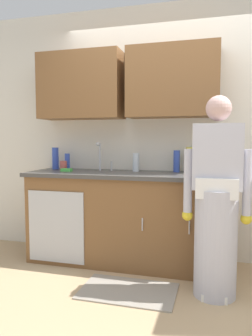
{
  "coord_description": "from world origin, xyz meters",
  "views": [
    {
      "loc": [
        0.38,
        -2.51,
        1.27
      ],
      "look_at": [
        -0.47,
        0.55,
        1.0
      ],
      "focal_mm": 35.04,
      "sensor_mm": 36.0,
      "label": 1
    }
  ],
  "objects_px": {
    "bottle_dish_liquid": "(190,160)",
    "knife_on_counter": "(207,176)",
    "person_at_sink": "(216,212)",
    "cup_by_sink": "(63,166)",
    "bottle_soap": "(177,161)",
    "bottle_water_short": "(136,162)",
    "bottle_cleaner_spray": "(67,162)",
    "sink": "(99,173)",
    "bottle_water_tall": "(55,158)",
    "sponge": "(67,170)"
  },
  "relations": [
    {
      "from": "bottle_dish_liquid",
      "to": "knife_on_counter",
      "type": "xyz_separation_m",
      "value": [
        0.18,
        -0.31,
        -0.13
      ]
    },
    {
      "from": "person_at_sink",
      "to": "cup_by_sink",
      "type": "height_order",
      "value": "person_at_sink"
    },
    {
      "from": "bottle_soap",
      "to": "bottle_dish_liquid",
      "type": "xyz_separation_m",
      "value": [
        0.13,
        -0.01,
        0.02
      ]
    },
    {
      "from": "person_at_sink",
      "to": "bottle_water_short",
      "type": "bearing_deg",
      "value": 141.14
    },
    {
      "from": "bottle_cleaner_spray",
      "to": "cup_by_sink",
      "type": "xyz_separation_m",
      "value": [
        -0.0,
        -0.1,
        -0.04
      ]
    },
    {
      "from": "sink",
      "to": "bottle_water_tall",
      "type": "height_order",
      "value": "sink"
    },
    {
      "from": "bottle_dish_liquid",
      "to": "person_at_sink",
      "type": "bearing_deg",
      "value": -68.91
    },
    {
      "from": "bottle_water_short",
      "to": "bottle_dish_liquid",
      "type": "bearing_deg",
      "value": 3.57
    },
    {
      "from": "bottle_soap",
      "to": "bottle_water_short",
      "type": "height_order",
      "value": "bottle_soap"
    },
    {
      "from": "bottle_water_tall",
      "to": "knife_on_counter",
      "type": "xyz_separation_m",
      "value": [
        1.69,
        -0.29,
        -0.12
      ]
    },
    {
      "from": "bottle_cleaner_spray",
      "to": "cup_by_sink",
      "type": "bearing_deg",
      "value": -90.1
    },
    {
      "from": "knife_on_counter",
      "to": "cup_by_sink",
      "type": "bearing_deg",
      "value": 65.21
    },
    {
      "from": "person_at_sink",
      "to": "bottle_soap",
      "type": "relative_size",
      "value": 7.2
    },
    {
      "from": "bottle_water_short",
      "to": "knife_on_counter",
      "type": "xyz_separation_m",
      "value": [
        0.74,
        -0.28,
        -0.09
      ]
    },
    {
      "from": "person_at_sink",
      "to": "sponge",
      "type": "distance_m",
      "value": 1.63
    },
    {
      "from": "sponge",
      "to": "bottle_dish_liquid",
      "type": "bearing_deg",
      "value": 10.07
    },
    {
      "from": "knife_on_counter",
      "to": "bottle_water_tall",
      "type": "bearing_deg",
      "value": 62.1
    },
    {
      "from": "bottle_soap",
      "to": "person_at_sink",
      "type": "bearing_deg",
      "value": -60.33
    },
    {
      "from": "cup_by_sink",
      "to": "person_at_sink",
      "type": "bearing_deg",
      "value": -19.3
    },
    {
      "from": "bottle_cleaner_spray",
      "to": "bottle_soap",
      "type": "distance_m",
      "value": 1.22
    },
    {
      "from": "sink",
      "to": "bottle_water_short",
      "type": "distance_m",
      "value": 0.41
    },
    {
      "from": "bottle_cleaner_spray",
      "to": "bottle_dish_liquid",
      "type": "xyz_separation_m",
      "value": [
        1.35,
        0.03,
        0.04
      ]
    },
    {
      "from": "knife_on_counter",
      "to": "bottle_water_short",
      "type": "bearing_deg",
      "value": 51.31
    },
    {
      "from": "bottle_water_short",
      "to": "bottle_dish_liquid",
      "type": "height_order",
      "value": "bottle_dish_liquid"
    },
    {
      "from": "bottle_cleaner_spray",
      "to": "bottle_soap",
      "type": "xyz_separation_m",
      "value": [
        1.22,
        0.04,
        0.02
      ]
    },
    {
      "from": "bottle_cleaner_spray",
      "to": "bottle_water_short",
      "type": "relative_size",
      "value": 0.93
    },
    {
      "from": "bottle_soap",
      "to": "bottle_dish_liquid",
      "type": "height_order",
      "value": "bottle_dish_liquid"
    },
    {
      "from": "bottle_cleaner_spray",
      "to": "sponge",
      "type": "height_order",
      "value": "bottle_cleaner_spray"
    },
    {
      "from": "bottle_soap",
      "to": "bottle_water_tall",
      "type": "distance_m",
      "value": 1.37
    },
    {
      "from": "person_at_sink",
      "to": "bottle_water_tall",
      "type": "distance_m",
      "value": 1.93
    },
    {
      "from": "sink",
      "to": "bottle_dish_liquid",
      "type": "relative_size",
      "value": 1.93
    },
    {
      "from": "person_at_sink",
      "to": "sponge",
      "type": "xyz_separation_m",
      "value": [
        -1.54,
        0.48,
        0.26
      ]
    },
    {
      "from": "bottle_soap",
      "to": "bottle_dish_liquid",
      "type": "bearing_deg",
      "value": -3.23
    },
    {
      "from": "person_at_sink",
      "to": "knife_on_counter",
      "type": "distance_m",
      "value": 0.47
    },
    {
      "from": "bottle_soap",
      "to": "cup_by_sink",
      "type": "height_order",
      "value": "bottle_soap"
    },
    {
      "from": "bottle_dish_liquid",
      "to": "knife_on_counter",
      "type": "relative_size",
      "value": 1.08
    },
    {
      "from": "bottle_water_short",
      "to": "bottle_dish_liquid",
      "type": "xyz_separation_m",
      "value": [
        0.56,
        0.03,
        0.03
      ]
    },
    {
      "from": "person_at_sink",
      "to": "knife_on_counter",
      "type": "xyz_separation_m",
      "value": [
        -0.09,
        0.39,
        0.25
      ]
    },
    {
      "from": "bottle_water_short",
      "to": "knife_on_counter",
      "type": "distance_m",
      "value": 0.8
    },
    {
      "from": "sink",
      "to": "knife_on_counter",
      "type": "relative_size",
      "value": 2.08
    },
    {
      "from": "person_at_sink",
      "to": "cup_by_sink",
      "type": "bearing_deg",
      "value": 160.7
    },
    {
      "from": "knife_on_counter",
      "to": "bottle_soap",
      "type": "bearing_deg",
      "value": 26.59
    },
    {
      "from": "bottle_cleaner_spray",
      "to": "knife_on_counter",
      "type": "bearing_deg",
      "value": -10.22
    },
    {
      "from": "bottle_water_tall",
      "to": "knife_on_counter",
      "type": "distance_m",
      "value": 1.71
    },
    {
      "from": "bottle_cleaner_spray",
      "to": "bottle_water_tall",
      "type": "relative_size",
      "value": 0.73
    },
    {
      "from": "person_at_sink",
      "to": "bottle_water_short",
      "type": "xyz_separation_m",
      "value": [
        -0.83,
        0.67,
        0.34
      ]
    },
    {
      "from": "sink",
      "to": "bottle_water_tall",
      "type": "xyz_separation_m",
      "value": [
        -0.58,
        0.15,
        0.14
      ]
    },
    {
      "from": "bottle_water_tall",
      "to": "bottle_cleaner_spray",
      "type": "bearing_deg",
      "value": -4.28
    },
    {
      "from": "sink",
      "to": "bottle_soap",
      "type": "height_order",
      "value": "sink"
    },
    {
      "from": "bottle_soap",
      "to": "knife_on_counter",
      "type": "relative_size",
      "value": 0.94
    }
  ]
}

